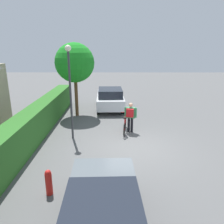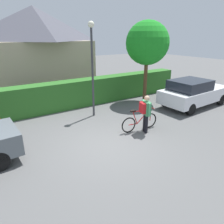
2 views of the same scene
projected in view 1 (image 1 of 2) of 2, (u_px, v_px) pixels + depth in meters
ground_plane at (135, 147)px, 9.46m from camera, size 60.00×60.00×0.00m
hedge_row at (26, 132)px, 9.28m from camera, size 15.93×0.90×1.45m
parked_car_far at (110, 98)px, 15.30m from camera, size 4.20×1.96×1.51m
bicycle at (125, 125)px, 11.07m from camera, size 1.71×0.50×0.94m
person_rider at (130, 115)px, 10.94m from camera, size 0.44×0.62×1.55m
street_lamp at (70, 81)px, 9.66m from camera, size 0.28×0.28×4.32m
tree_kerbside at (75, 63)px, 13.00m from camera, size 2.38×2.38×4.52m
fire_hydrant at (49, 182)px, 6.34m from camera, size 0.20×0.20×0.81m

